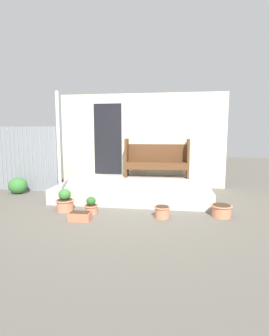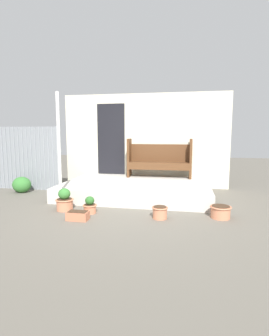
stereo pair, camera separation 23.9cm
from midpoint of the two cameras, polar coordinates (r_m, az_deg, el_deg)
name	(u,v)px [view 2 (the right image)]	position (r m, az deg, el deg)	size (l,w,h in m)	color
ground_plane	(129,209)	(5.34, 0.00, -8.82)	(24.00, 24.00, 0.00)	#666056
porch_slab	(136,189)	(6.40, 1.46, -4.55)	(3.46, 2.29, 0.32)	beige
house_wall	(143,141)	(7.43, 2.69, 5.99)	(4.66, 0.08, 2.60)	beige
fence_corrugated	(19,158)	(7.64, -22.99, 1.97)	(2.35, 0.05, 1.68)	gray
support_post	(59,151)	(5.46, -14.89, 3.66)	(0.06, 0.06, 2.32)	white
bench	(159,158)	(7.09, 6.41, 2.11)	(1.71, 0.43, 1.04)	#54331C
flower_pot_left	(65,201)	(5.34, -13.74, -6.92)	(0.36, 0.36, 0.44)	tan
flower_pot_middle	(90,206)	(5.06, -8.36, -8.16)	(0.27, 0.27, 0.33)	tan
flower_pot_right	(160,212)	(4.75, 7.01, -9.48)	(0.29, 0.29, 0.22)	tan
flower_pot_far_right	(220,211)	(5.02, 19.53, -8.89)	(0.38, 0.38, 0.22)	tan
planter_box_rect	(78,216)	(4.73, -10.81, -10.15)	(0.37, 0.21, 0.16)	#C67251
shrub_by_fence	(22,185)	(7.25, -22.48, -3.38)	(0.47, 0.42, 0.41)	#387A33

